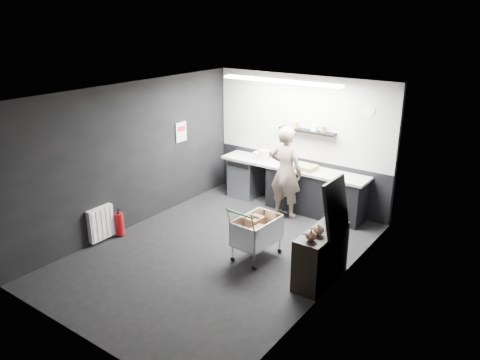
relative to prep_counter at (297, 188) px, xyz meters
The scene contains 22 objects.
floor 2.47m from the prep_counter, 93.20° to the right, with size 5.50×5.50×0.00m, color black.
ceiling 3.30m from the prep_counter, 93.20° to the right, with size 5.50×5.50×0.00m, color silver.
wall_back 0.96m from the prep_counter, 112.30° to the left, with size 5.50×5.50×0.00m, color black.
wall_front 5.25m from the prep_counter, 91.50° to the right, with size 5.50×5.50×0.00m, color black.
wall_left 3.35m from the prep_counter, 131.43° to the right, with size 5.50×5.50×0.00m, color black.
wall_right 3.18m from the prep_counter, 52.38° to the right, with size 5.50×5.50×0.00m, color black.
kitchen_wall_panel 1.43m from the prep_counter, 113.58° to the left, with size 3.95×0.02×1.70m, color #B9BAB5.
dado_panel 0.34m from the prep_counter, 113.58° to the left, with size 3.95×0.02×1.00m, color black.
floating_shelf 1.18m from the prep_counter, 72.13° to the left, with size 1.20×0.22×0.04m, color black.
wall_clock 2.13m from the prep_counter, 13.36° to the left, with size 0.20×0.20×0.03m, color white.
poster 2.63m from the prep_counter, 152.11° to the right, with size 0.02×0.30×0.40m, color silver.
poster_red_band 2.66m from the prep_counter, 152.05° to the right, with size 0.01×0.22×0.10m, color red.
radiator 3.92m from the prep_counter, 122.01° to the right, with size 0.10×0.50×0.60m, color white.
ceiling_strip 2.29m from the prep_counter, 103.37° to the right, with size 2.40×0.20×0.04m, color white.
prep_counter is the anchor object (origin of this frame).
person 0.65m from the prep_counter, 92.96° to the right, with size 0.67×0.44×1.84m, color #C3B19A.
shopping_cart 2.25m from the prep_counter, 77.96° to the right, with size 0.56×0.89×0.96m.
sideboard 2.75m from the prep_counter, 53.05° to the right, with size 0.47×1.09×1.64m.
fire_extinguisher 3.59m from the prep_counter, 123.63° to the right, with size 0.16×0.16×0.52m.
cardboard_box 0.52m from the prep_counter, 16.12° to the right, with size 0.46×0.35×0.09m, color tan.
pink_tub 0.99m from the prep_counter, behind, with size 0.22×0.22×0.22m, color white.
white_container 1.08m from the prep_counter, behind, with size 0.19×0.14×0.17m, color white.
Camera 1 is at (4.40, -5.55, 3.85)m, focal length 35.00 mm.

